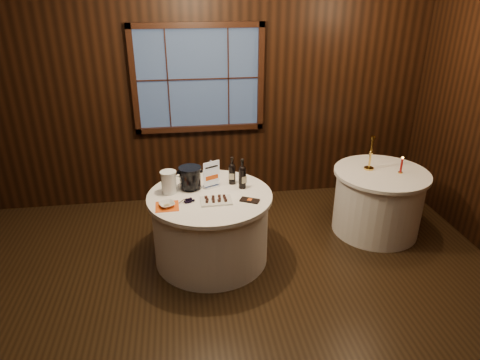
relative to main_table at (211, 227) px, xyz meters
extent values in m
plane|color=black|center=(0.00, -1.00, -0.39)|extent=(6.00, 6.00, 0.00)
cube|color=black|center=(0.00, 1.50, 1.11)|extent=(6.00, 0.02, 3.00)
cube|color=navy|center=(0.00, 1.47, 1.26)|extent=(1.50, 0.01, 1.20)
cylinder|color=white|center=(0.00, 0.00, -0.02)|extent=(1.20, 1.20, 0.73)
cylinder|color=white|center=(0.00, 0.00, 0.36)|extent=(1.28, 1.28, 0.04)
cylinder|color=white|center=(2.00, 0.30, -0.02)|extent=(1.00, 1.00, 0.73)
cylinder|color=white|center=(2.00, 0.30, 0.36)|extent=(1.08, 1.08, 0.04)
cube|color=silver|center=(0.03, 0.18, 0.39)|extent=(0.18, 0.15, 0.02)
cube|color=silver|center=(0.03, 0.18, 0.54)|extent=(0.02, 0.02, 0.29)
cube|color=white|center=(0.03, 0.16, 0.54)|extent=(0.17, 0.08, 0.27)
cylinder|color=black|center=(0.26, 0.23, 0.48)|extent=(0.07, 0.07, 0.19)
sphere|color=black|center=(0.26, 0.23, 0.58)|extent=(0.07, 0.07, 0.07)
cylinder|color=black|center=(0.26, 0.23, 0.63)|extent=(0.03, 0.03, 0.09)
cylinder|color=black|center=(0.26, 0.23, 0.67)|extent=(0.03, 0.03, 0.02)
cube|color=beige|center=(0.26, 0.19, 0.48)|extent=(0.05, 0.01, 0.07)
cylinder|color=black|center=(0.35, 0.11, 0.49)|extent=(0.08, 0.08, 0.21)
sphere|color=black|center=(0.35, 0.11, 0.59)|extent=(0.08, 0.08, 0.08)
cylinder|color=black|center=(0.35, 0.11, 0.65)|extent=(0.03, 0.03, 0.09)
cylinder|color=black|center=(0.35, 0.11, 0.70)|extent=(0.03, 0.03, 0.02)
cube|color=beige|center=(0.35, 0.07, 0.49)|extent=(0.05, 0.03, 0.07)
cylinder|color=black|center=(-0.19, 0.17, 0.40)|extent=(0.17, 0.17, 0.03)
cylinder|color=black|center=(-0.19, 0.17, 0.51)|extent=(0.22, 0.22, 0.19)
cylinder|color=black|center=(-0.19, 0.17, 0.61)|extent=(0.24, 0.24, 0.02)
cube|color=white|center=(0.05, -0.17, 0.39)|extent=(0.31, 0.21, 0.02)
cube|color=black|center=(0.38, -0.20, 0.39)|extent=(0.21, 0.17, 0.02)
cylinder|color=#3A2B15|center=(-0.28, -0.14, 0.40)|extent=(0.07, 0.02, 0.03)
cylinder|color=white|center=(-0.41, 0.10, 0.49)|extent=(0.15, 0.15, 0.22)
cylinder|color=white|center=(-0.41, 0.10, 0.61)|extent=(0.17, 0.17, 0.01)
torus|color=white|center=(-0.33, 0.10, 0.51)|extent=(0.11, 0.04, 0.11)
cube|color=#DE5012|center=(-0.43, -0.20, 0.38)|extent=(0.23, 0.23, 0.00)
imported|color=white|center=(-0.43, -0.20, 0.40)|extent=(0.19, 0.19, 0.04)
cylinder|color=gold|center=(1.88, 0.39, 0.39)|extent=(0.11, 0.11, 0.02)
cylinder|color=gold|center=(1.88, 0.39, 0.58)|extent=(0.02, 0.02, 0.35)
cylinder|color=gold|center=(1.88, 0.39, 0.77)|extent=(0.06, 0.06, 0.03)
cylinder|color=gold|center=(2.19, 0.23, 0.39)|extent=(0.05, 0.05, 0.01)
cylinder|color=#A50E0C|center=(2.19, 0.23, 0.48)|extent=(0.02, 0.02, 0.16)
sphere|color=#FFB23F|center=(2.19, 0.23, 0.57)|extent=(0.02, 0.02, 0.02)
camera|label=1|loc=(-0.25, -3.90, 2.34)|focal=32.00mm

